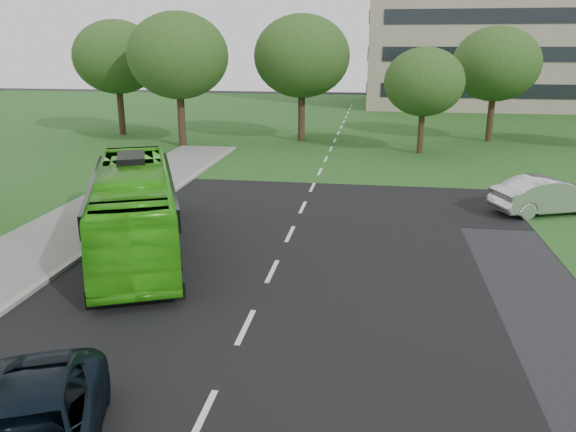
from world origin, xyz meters
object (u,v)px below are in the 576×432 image
object	(u,v)px
tree_park_c	(424,82)
sedan	(548,195)
tree_park_a	(178,56)
tree_park_d	(496,64)
office_building	(536,2)
tree_park_b	(302,56)
tree_park_f	(117,57)
bus	(134,208)

from	to	relation	value
tree_park_c	sedan	distance (m)	15.76
tree_park_a	tree_park_d	xyz separation A→B (m)	(23.60, 5.92, -0.66)
office_building	tree_park_b	bearing A→B (deg)	-127.10
office_building	tree_park_d	distance (m)	32.55
tree_park_c	tree_park_f	size ratio (longest dim) A/B	0.77
office_building	tree_park_d	bearing A→B (deg)	-107.73
office_building	bus	size ratio (longest dim) A/B	3.53
tree_park_b	tree_park_f	size ratio (longest dim) A/B	1.03
tree_park_b	tree_park_c	distance (m)	10.10
sedan	office_building	bearing A→B (deg)	-33.21
tree_park_a	tree_park_d	size ratio (longest dim) A/B	1.11
tree_park_a	tree_park_d	world-z (taller)	tree_park_a
tree_park_b	tree_park_d	distance (m)	15.08
tree_park_f	tree_park_b	bearing A→B (deg)	-4.05
office_building	bus	bearing A→B (deg)	-115.17
tree_park_a	tree_park_b	size ratio (longest dim) A/B	1.01
office_building	tree_park_c	world-z (taller)	office_building
tree_park_b	tree_park_c	size ratio (longest dim) A/B	1.33
tree_park_c	sedan	bearing A→B (deg)	-71.73
tree_park_f	sedan	size ratio (longest dim) A/B	1.86
tree_park_f	bus	xyz separation A→B (m)	(12.97, -26.98, -4.88)
tree_park_a	tree_park_b	world-z (taller)	tree_park_a
tree_park_b	bus	bearing A→B (deg)	-96.25
tree_park_b	tree_park_d	world-z (taller)	tree_park_b
tree_park_d	sedan	distance (m)	21.38
office_building	bus	xyz separation A→B (m)	(-27.46, -58.43, -10.92)
tree_park_a	tree_park_b	distance (m)	9.46
sedan	tree_park_b	bearing A→B (deg)	15.47
tree_park_a	tree_park_c	world-z (taller)	tree_park_a
tree_park_c	sedan	xyz separation A→B (m)	(4.77, -14.44, -4.13)
office_building	tree_park_b	world-z (taller)	office_building
bus	sedan	xyz separation A→B (m)	(16.68, 7.33, -0.74)
tree_park_b	office_building	bearing A→B (deg)	52.90
office_building	tree_park_d	world-z (taller)	office_building
tree_park_a	sedan	bearing A→B (deg)	-33.28
tree_park_a	tree_park_c	distance (m)	17.86
tree_park_c	tree_park_d	xyz separation A→B (m)	(5.82, 6.28, 1.03)
office_building	tree_park_f	world-z (taller)	office_building
tree_park_a	tree_park_d	distance (m)	24.34
office_building	tree_park_b	size ratio (longest dim) A/B	4.10
tree_park_c	sedan	world-z (taller)	tree_park_c
tree_park_a	tree_park_f	xyz separation A→B (m)	(-7.12, 4.85, -0.20)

